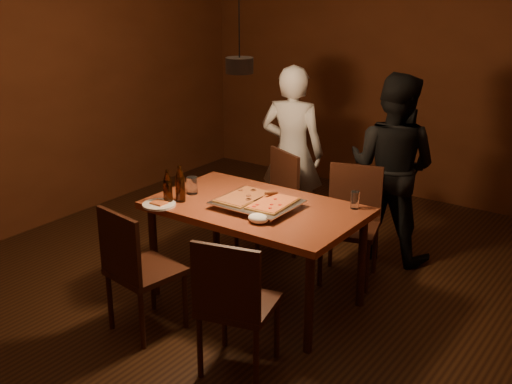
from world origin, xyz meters
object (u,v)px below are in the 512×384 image
Objects in this scene: dining_table at (256,215)px; chair_near_right at (233,295)px; pendant_lamp at (239,64)px; beer_bottle_a at (168,187)px; diner_dark at (392,168)px; plate_slice at (159,204)px; pizza_tray at (257,205)px; chair_near_left at (134,261)px; chair_far_right at (352,212)px; beer_bottle_b at (180,184)px; diner_white at (292,153)px; chair_far_left at (274,194)px.

dining_table is 2.94× the size of chair_near_right.
pendant_lamp reaches higher than dining_table.
beer_bottle_a is 1.91m from diner_dark.
pizza_tray is at bearing 31.69° from plate_slice.
chair_near_left is at bearing -117.26° from pendant_lamp.
chair_near_right is 2.06× the size of beer_bottle_a.
chair_far_right is 1.94× the size of beer_bottle_b.
dining_table is 1.30m from diner_white.
beer_bottle_a is (-0.92, -1.10, 0.34)m from chair_far_right.
chair_far_left reaches higher than plate_slice.
chair_far_right is 0.95× the size of pizza_tray.
dining_table is 0.86m from chair_far_left.
diner_white reaches higher than chair_near_left.
plate_slice is (-0.02, -0.08, -0.11)m from beer_bottle_a.
beer_bottle_a is (-0.97, 0.51, 0.34)m from chair_near_right.
pizza_tray is (0.40, -0.81, 0.24)m from chair_far_left.
beer_bottle_b is (0.05, 0.08, 0.01)m from beer_bottle_a.
diner_white reaches higher than chair_far_right.
beer_bottle_b reaches higher than chair_near_left.
beer_bottle_b is at bearing 59.21° from beer_bottle_a.
beer_bottle_a is at bearing 77.36° from plate_slice.
chair_near_right is (0.43, -0.84, -0.14)m from dining_table.
diner_white is at bearing 86.57° from plate_slice.
dining_table is 1.36× the size of pendant_lamp.
pendant_lamp is at bearing 109.35° from chair_near_right.
dining_table is 2.89× the size of chair_far_right.
diner_dark reaches higher than chair_near_left.
chair_near_left reaches higher than plate_slice.
beer_bottle_a is (-0.54, -0.33, 0.20)m from dining_table.
diner_white is at bearing 107.69° from pendant_lamp.
beer_bottle_b is (-0.87, -1.02, 0.35)m from chair_far_right.
chair_far_right is at bearing 49.48° from beer_bottle_b.
pendant_lamp is (-0.03, -0.14, 1.08)m from dining_table.
beer_bottle_a is 0.09m from beer_bottle_b.
pizza_tray is at bearing 96.39° from diner_white.
beer_bottle_b is 0.21m from plate_slice.
chair_near_right is at bearing 8.60° from chair_near_left.
pizza_tray is (0.42, 0.80, 0.24)m from chair_near_left.
dining_table is 1.38m from diner_dark.
diner_white is (-0.84, 0.44, 0.25)m from chair_far_right.
diner_dark is (1.02, 1.70, 0.03)m from plate_slice.
beer_bottle_a is 1.54m from diner_white.
beer_bottle_a is 0.23× the size of pendant_lamp.
plate_slice is 0.15× the size of diner_white.
pendant_lamp reaches higher than diner_white.
chair_near_right is at bearing 75.82° from chair_far_right.
chair_near_left is at bearing 76.86° from diner_white.
pizza_tray is at bearing 21.53° from beer_bottle_b.
chair_far_right is at bearing 63.37° from pizza_tray.
pizza_tray is (0.04, -0.04, 0.10)m from dining_table.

